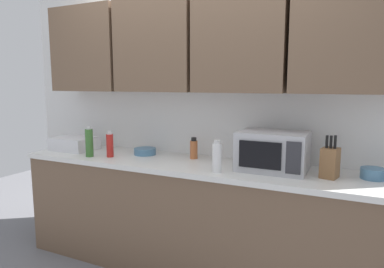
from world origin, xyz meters
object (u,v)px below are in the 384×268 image
Objects in this scene: knife_block at (330,162)px; microwave at (273,151)px; bottle_red_sauce at (110,145)px; bowl_ceramic_small at (145,151)px; bottle_green_oil at (89,142)px; bowl_mixing_large at (373,174)px; dish_rack at (75,144)px; bottle_white_jar at (217,157)px; bottle_spice_jar at (194,149)px.

microwave is at bearing 173.25° from knife_block.
bottle_red_sauce reaches higher than bowl_ceramic_small.
knife_block is 1.90m from bottle_green_oil.
microwave is 1.14m from bowl_ceramic_small.
bottle_red_sauce is 0.31m from bowl_ceramic_small.
microwave reaches higher than bowl_mixing_large.
bottle_red_sauce is at bearing -12.08° from dish_rack.
bowl_ceramic_small is at bearing 159.42° from bottle_white_jar.
microwave is at bearing -3.19° from bowl_ceramic_small.
bottle_spice_jar is at bearing 172.14° from knife_block.
microwave is 1.67× the size of knife_block.
bowl_mixing_large is at bearing 4.49° from microwave.
microwave is 2.70× the size of bottle_spice_jar.
microwave reaches higher than dish_rack.
bottle_white_jar reaches higher than dish_rack.
microwave is at bearing -175.51° from bowl_mixing_large.
dish_rack is at bearing -173.16° from bottle_spice_jar.
bottle_red_sauce is 0.97× the size of bottle_white_jar.
bottle_green_oil is 1.34× the size of bowl_ceramic_small.
bottle_white_jar is (0.34, -0.34, 0.03)m from bottle_spice_jar.
bottle_spice_jar is at bearing 4.73° from bowl_ceramic_small.
knife_block is at bearing -0.14° from dish_rack.
bottle_white_jar is (-0.34, -0.24, -0.03)m from microwave.
dish_rack is 1.32× the size of knife_block.
bowl_mixing_large is (0.98, 0.29, -0.07)m from bottle_white_jar.
bottle_red_sauce reaches higher than dish_rack.
bottle_white_jar is at bearing -7.37° from dish_rack.
microwave is 0.41m from bottle_white_jar.
bottle_green_oil is 1.16× the size of bottle_red_sauce.
microwave is at bearing 6.29° from bottle_red_sauce.
bottle_white_jar is at bearing -20.58° from bowl_ceramic_small.
microwave is 2.10× the size of bottle_white_jar.
bottle_white_jar is (1.17, -0.02, -0.01)m from bottle_green_oil.
bottle_white_jar is (1.52, -0.20, 0.05)m from dish_rack.
bottle_green_oil reaches higher than bottle_white_jar.
bowl_ceramic_small is (0.21, 0.21, -0.08)m from bottle_red_sauce.
knife_block reaches higher than microwave.
bowl_ceramic_small is 1.22× the size of bowl_mixing_large.
bottle_white_jar is at bearing -44.76° from bottle_spice_jar.
bottle_spice_jar is 0.48m from bottle_white_jar.
bottle_green_oil is at bearing -158.42° from bottle_red_sauce.
bottle_red_sauce is (0.51, -0.11, 0.04)m from dish_rack.
bottle_green_oil is 0.48m from bowl_ceramic_small.
knife_block is at bearing 14.78° from bottle_white_jar.
microwave reaches higher than bottle_green_oil.
bowl_mixing_large is (2.50, 0.09, -0.02)m from dish_rack.
bottle_red_sauce is (0.17, 0.07, -0.02)m from bottle_green_oil.
bottle_green_oil reaches higher than bowl_ceramic_small.
knife_block is 1.62× the size of bottle_spice_jar.
dish_rack is at bearing 167.92° from bottle_red_sauce.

